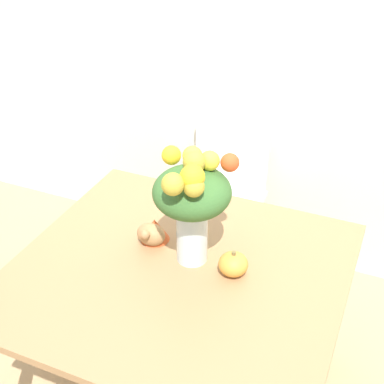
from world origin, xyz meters
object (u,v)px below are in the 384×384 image
object	(u,v)px
flower_vase	(192,198)
dining_chair_near_window	(223,195)
turkey_figurine	(153,231)
pumpkin	(233,264)

from	to	relation	value
flower_vase	dining_chair_near_window	bearing A→B (deg)	102.22
turkey_figurine	dining_chair_near_window	distance (m)	0.85
turkey_figurine	dining_chair_near_window	size ratio (longest dim) A/B	0.17
flower_vase	dining_chair_near_window	size ratio (longest dim) A/B	0.50
flower_vase	dining_chair_near_window	xyz separation A→B (m)	(-0.18, 0.83, -0.52)
pumpkin	turkey_figurine	world-z (taller)	pumpkin
pumpkin	dining_chair_near_window	bearing A→B (deg)	112.16
turkey_figurine	pumpkin	bearing A→B (deg)	-9.44
pumpkin	dining_chair_near_window	xyz separation A→B (m)	(-0.35, 0.85, -0.29)
pumpkin	turkey_figurine	distance (m)	0.35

